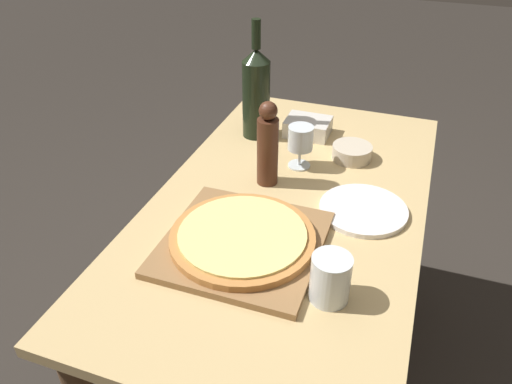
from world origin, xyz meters
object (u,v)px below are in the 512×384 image
wine_glass (301,140)px  pizza (242,237)px  wine_bottle (256,92)px  small_bowl (352,152)px  pepper_mill (268,146)px

wine_glass → pizza: bearing=-93.8°
wine_bottle → small_bowl: (0.33, -0.05, -0.13)m
wine_bottle → small_bowl: size_ratio=3.14×
pizza → wine_glass: wine_glass is taller
wine_bottle → wine_glass: (0.19, -0.15, -0.06)m
wine_bottle → pizza: bearing=-73.7°
pizza → small_bowl: size_ratio=2.86×
small_bowl → pepper_mill: bearing=-133.5°
pizza → pepper_mill: 0.30m
wine_bottle → pepper_mill: size_ratio=1.54×
wine_bottle → wine_glass: bearing=-38.1°
pizza → wine_glass: 0.41m
pepper_mill → small_bowl: bearing=46.5°
pizza → wine_bottle: 0.58m
pepper_mill → wine_glass: pepper_mill is taller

